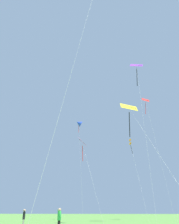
{
  "coord_description": "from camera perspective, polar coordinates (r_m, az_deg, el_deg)",
  "views": [
    {
      "loc": [
        1.36,
        -5.21,
        1.43
      ],
      "look_at": [
        -2.68,
        26.02,
        15.21
      ],
      "focal_mm": 36.73,
      "sensor_mm": 36.0,
      "label": 1
    }
  ],
  "objects": [
    {
      "name": "kite_yellow_diamond",
      "position": [
        25.19,
        9.98,
        -0.27
      ],
      "size": [
        4.67,
        8.57,
        12.68
      ],
      "color": "yellow",
      "rests_on": "ground_plane"
    },
    {
      "name": "kite_blue_delta",
      "position": [
        52.15,
        -2.68,
        -2.8
      ],
      "size": [
        2.9,
        5.15,
        20.85
      ],
      "color": "blue",
      "rests_on": "ground_plane"
    },
    {
      "name": "kite_red_high",
      "position": [
        51.51,
        13.9,
        1.72
      ],
      "size": [
        1.97,
        9.58,
        24.97
      ],
      "color": "red",
      "rests_on": "ground_plane"
    },
    {
      "name": "person_with_spool",
      "position": [
        19.38,
        -7.54,
        -24.63
      ],
      "size": [
        0.45,
        0.45,
        1.72
      ],
      "color": "black",
      "rests_on": "ground_plane"
    },
    {
      "name": "kite_purple_streamer",
      "position": [
        43.91,
        11.69,
        9.95
      ],
      "size": [
        2.57,
        10.38,
        27.57
      ],
      "color": "purple",
      "rests_on": "ground_plane"
    },
    {
      "name": "person_far_back",
      "position": [
        23.12,
        -16.03,
        -23.87
      ],
      "size": [
        0.24,
        0.54,
        1.67
      ],
      "color": "gray",
      "rests_on": "ground_plane"
    },
    {
      "name": "kite_pink_low",
      "position": [
        34.54,
        -1.69,
        -8.46
      ],
      "size": [
        4.0,
        5.91,
        11.82
      ],
      "color": "pink",
      "rests_on": "ground_plane"
    },
    {
      "name": "kite_orange_box",
      "position": [
        51.68,
        10.13,
        -7.52
      ],
      "size": [
        1.76,
        9.5,
        16.36
      ],
      "color": "orange",
      "rests_on": "ground_plane"
    }
  ]
}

